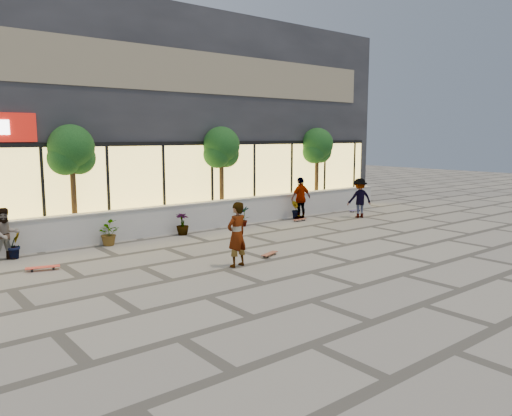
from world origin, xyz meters
TOP-DOWN VIEW (x-y plane):
  - ground at (0.00, 0.00)m, footprint 80.00×80.00m
  - planter_wall at (0.00, 7.00)m, footprint 22.00×0.42m
  - retail_building at (-0.00, 12.49)m, footprint 24.00×9.17m
  - shrub_b at (-5.70, 6.45)m, footprint 0.57×0.57m
  - shrub_c at (-2.90, 6.45)m, footprint 0.68×0.77m
  - shrub_d at (-0.10, 6.45)m, footprint 0.64×0.64m
  - shrub_e at (2.70, 6.45)m, footprint 0.46×0.35m
  - shrub_f at (5.50, 6.45)m, footprint 0.55×0.57m
  - tree_midwest at (-3.50, 7.70)m, footprint 1.60×1.50m
  - tree_mideast at (2.50, 7.70)m, footprint 1.60×1.50m
  - tree_east at (8.00, 7.70)m, footprint 1.60×1.50m
  - skater_center at (-1.19, 1.68)m, footprint 0.71×0.53m
  - skater_left at (-5.93, 6.30)m, footprint 0.81×0.67m
  - skater_right_near at (5.63, 6.30)m, footprint 1.06×0.45m
  - skater_right_far at (7.92, 5.00)m, footprint 1.27×1.02m
  - skateboard_center at (0.28, 2.03)m, footprint 0.74×0.43m
  - skateboard_left at (-5.46, 4.56)m, footprint 0.88×0.44m
  - skateboard_right_near at (5.22, 5.93)m, footprint 0.72×0.21m
  - skateboard_right_far at (9.10, 6.20)m, footprint 0.75×0.20m

SIDE VIEW (x-z plane):
  - ground at x=0.00m, z-range 0.00..0.00m
  - skateboard_right_near at x=5.22m, z-range 0.03..0.11m
  - skateboard_center at x=0.28m, z-range 0.03..0.12m
  - skateboard_right_far at x=9.10m, z-range 0.03..0.12m
  - skateboard_left at x=-5.46m, z-range 0.03..0.14m
  - shrub_b at x=-5.70m, z-range 0.00..0.81m
  - shrub_c at x=-2.90m, z-range 0.00..0.81m
  - shrub_d at x=-0.10m, z-range 0.00..0.81m
  - shrub_e at x=2.70m, z-range 0.00..0.81m
  - shrub_f at x=5.50m, z-range 0.00..0.81m
  - planter_wall at x=0.00m, z-range 0.00..1.04m
  - skater_left at x=-5.93m, z-range 0.00..1.53m
  - skater_right_far at x=7.92m, z-range 0.00..1.72m
  - skater_center at x=-1.19m, z-range 0.00..1.78m
  - skater_right_near at x=5.63m, z-range 0.00..1.81m
  - tree_midwest at x=-3.50m, z-range 1.03..4.94m
  - tree_mideast at x=2.50m, z-range 1.03..4.94m
  - tree_east at x=8.00m, z-range 1.03..4.94m
  - retail_building at x=0.00m, z-range 0.00..8.50m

